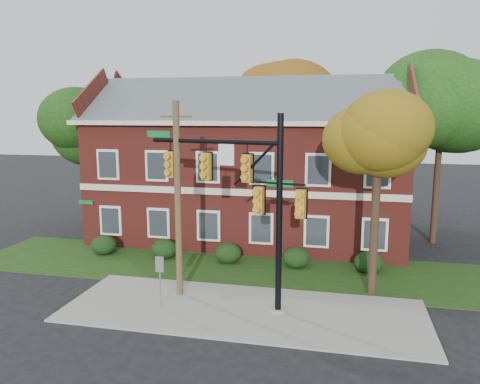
% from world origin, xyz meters
% --- Properties ---
extents(ground, '(120.00, 120.00, 0.00)m').
position_xyz_m(ground, '(0.00, 0.00, 0.00)').
color(ground, black).
rests_on(ground, ground).
extents(sidewalk, '(14.00, 5.00, 0.08)m').
position_xyz_m(sidewalk, '(0.00, 1.00, 0.04)').
color(sidewalk, gray).
rests_on(sidewalk, ground).
extents(grass_strip, '(30.00, 6.00, 0.04)m').
position_xyz_m(grass_strip, '(0.00, 6.00, 0.02)').
color(grass_strip, '#193811').
rests_on(grass_strip, ground).
extents(apartment_building, '(18.80, 8.80, 9.74)m').
position_xyz_m(apartment_building, '(-2.00, 11.95, 4.99)').
color(apartment_building, maroon).
rests_on(apartment_building, ground).
extents(hedge_far_left, '(1.40, 1.26, 1.05)m').
position_xyz_m(hedge_far_left, '(-9.00, 6.70, 0.53)').
color(hedge_far_left, black).
rests_on(hedge_far_left, ground).
extents(hedge_left, '(1.40, 1.26, 1.05)m').
position_xyz_m(hedge_left, '(-5.50, 6.70, 0.53)').
color(hedge_left, black).
rests_on(hedge_left, ground).
extents(hedge_center, '(1.40, 1.26, 1.05)m').
position_xyz_m(hedge_center, '(-2.00, 6.70, 0.53)').
color(hedge_center, black).
rests_on(hedge_center, ground).
extents(hedge_right, '(1.40, 1.26, 1.05)m').
position_xyz_m(hedge_right, '(1.50, 6.70, 0.53)').
color(hedge_right, black).
rests_on(hedge_right, ground).
extents(hedge_far_right, '(1.40, 1.26, 1.05)m').
position_xyz_m(hedge_far_right, '(5.00, 6.70, 0.53)').
color(hedge_far_right, black).
rests_on(hedge_far_right, ground).
extents(tree_near_right, '(4.50, 4.25, 8.58)m').
position_xyz_m(tree_near_right, '(5.22, 3.87, 6.67)').
color(tree_near_right, black).
rests_on(tree_near_right, ground).
extents(tree_left_rear, '(5.40, 5.10, 8.88)m').
position_xyz_m(tree_left_rear, '(-11.73, 10.84, 6.68)').
color(tree_left_rear, black).
rests_on(tree_left_rear, ground).
extents(tree_right_rear, '(6.30, 5.95, 10.62)m').
position_xyz_m(tree_right_rear, '(9.31, 12.81, 8.12)').
color(tree_right_rear, black).
rests_on(tree_right_rear, ground).
extents(tree_far_rear, '(6.84, 6.46, 11.52)m').
position_xyz_m(tree_far_rear, '(-0.66, 19.79, 8.84)').
color(tree_far_rear, black).
rests_on(tree_far_rear, ground).
extents(traffic_signal, '(6.75, 1.56, 7.65)m').
position_xyz_m(traffic_signal, '(0.01, 1.42, 4.75)').
color(traffic_signal, gray).
rests_on(traffic_signal, ground).
extents(utility_pole, '(1.26, 0.34, 8.14)m').
position_xyz_m(utility_pole, '(-2.95, 2.00, 4.13)').
color(utility_pole, '#4C3D23').
rests_on(utility_pole, ground).
extents(sign_post, '(0.32, 0.07, 2.19)m').
position_xyz_m(sign_post, '(-3.16, 0.40, 1.49)').
color(sign_post, slate).
rests_on(sign_post, ground).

